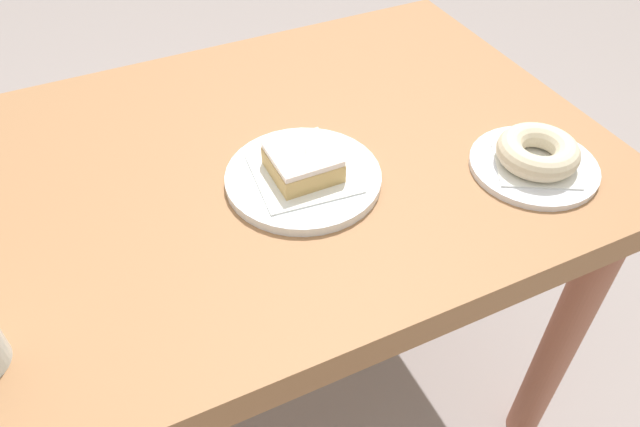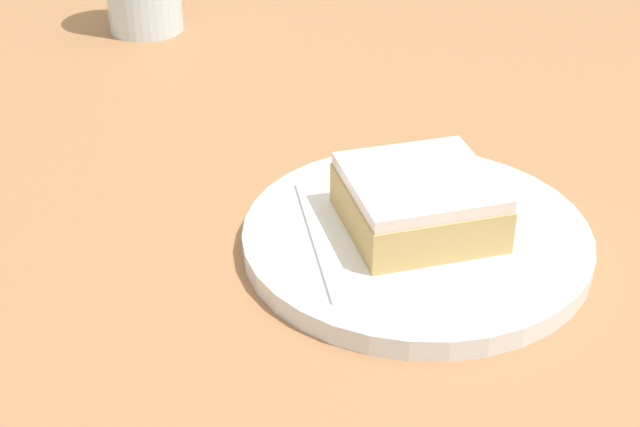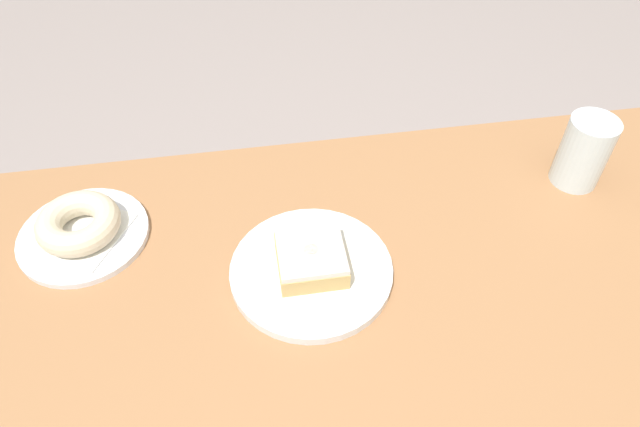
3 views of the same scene
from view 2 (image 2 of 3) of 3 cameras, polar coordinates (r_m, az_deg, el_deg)
The scene contains 4 objects.
table at distance 0.81m, azimuth 7.26°, elevation -2.12°, with size 1.28×0.74×0.76m.
plate_glazed_square at distance 0.62m, azimuth 5.97°, elevation -1.55°, with size 0.23×0.23×0.01m, color white.
napkin_glazed_square at distance 0.61m, azimuth 6.01°, elevation -0.87°, with size 0.14×0.14×0.00m, color white.
donut_glazed_square at distance 0.60m, azimuth 6.12°, elevation 0.76°, with size 0.09×0.09×0.04m.
Camera 2 is at (0.61, -0.28, 1.10)m, focal length 51.73 mm.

